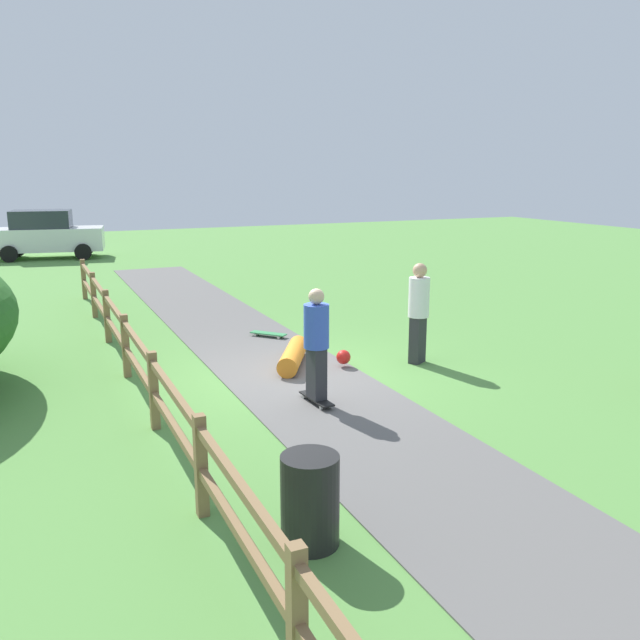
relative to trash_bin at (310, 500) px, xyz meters
name	(u,v)px	position (x,y,z in m)	size (l,w,h in m)	color
ground_plane	(295,378)	(1.80, 4.80, -0.45)	(60.00, 60.00, 0.00)	#568E42
asphalt_path	(295,378)	(1.80, 4.80, -0.44)	(2.40, 28.00, 0.02)	#605E5B
wooden_fence	(138,358)	(-0.80, 4.80, 0.22)	(0.12, 18.12, 1.10)	olive
trash_bin	(310,500)	(0.00, 0.00, 0.00)	(0.56, 0.56, 0.90)	black
skater_riding	(316,340)	(1.62, 3.48, 0.56)	(0.41, 0.81, 1.77)	black
skater_fallen	(297,356)	(2.10, 5.44, -0.25)	(1.47, 1.56, 0.36)	orange
skateboard_loose	(268,334)	(2.35, 7.64, -0.36)	(0.68, 0.73, 0.08)	#338C4C
bystander_white	(419,308)	(4.22, 4.76, 0.58)	(0.52, 0.52, 1.85)	#2D2D33
parked_car_white	(47,234)	(-1.33, 23.42, 0.51)	(4.42, 2.53, 1.92)	silver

